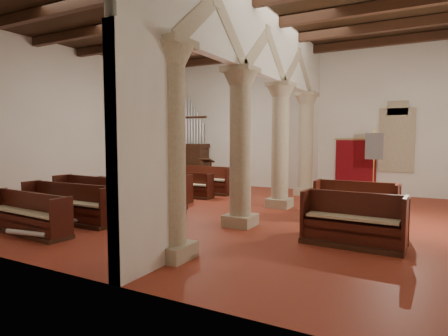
% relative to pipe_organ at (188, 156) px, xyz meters
% --- Properties ---
extents(floor, '(14.00, 14.00, 0.00)m').
position_rel_pipe_organ_xyz_m(floor, '(4.50, -5.50, -1.37)').
color(floor, maroon).
rests_on(floor, ground).
extents(ceiling, '(14.00, 14.00, 0.00)m').
position_rel_pipe_organ_xyz_m(ceiling, '(4.50, -5.50, 4.63)').
color(ceiling, black).
rests_on(ceiling, wall_back).
extents(wall_back, '(14.00, 0.02, 6.00)m').
position_rel_pipe_organ_xyz_m(wall_back, '(4.50, 0.50, 1.63)').
color(wall_back, white).
rests_on(wall_back, floor).
extents(wall_front, '(14.00, 0.02, 6.00)m').
position_rel_pipe_organ_xyz_m(wall_front, '(4.50, -11.50, 1.63)').
color(wall_front, white).
rests_on(wall_front, floor).
extents(wall_left, '(0.02, 12.00, 6.00)m').
position_rel_pipe_organ_xyz_m(wall_left, '(-2.50, -5.50, 1.63)').
color(wall_left, white).
rests_on(wall_left, floor).
extents(ceiling_beams, '(13.80, 11.80, 0.30)m').
position_rel_pipe_organ_xyz_m(ceiling_beams, '(4.50, -5.50, 4.45)').
color(ceiling_beams, '#3C1F13').
rests_on(ceiling_beams, wall_back).
extents(arcade, '(0.90, 11.90, 6.00)m').
position_rel_pipe_organ_xyz_m(arcade, '(6.30, -5.50, 2.19)').
color(arcade, '#B8AD89').
rests_on(arcade, floor).
extents(window_back, '(1.00, 0.03, 2.20)m').
position_rel_pipe_organ_xyz_m(window_back, '(9.50, 0.48, 0.83)').
color(window_back, '#398060').
rests_on(window_back, wall_back).
extents(pipe_organ, '(2.10, 0.85, 4.40)m').
position_rel_pipe_organ_xyz_m(pipe_organ, '(0.00, 0.00, 0.00)').
color(pipe_organ, '#3C1F13').
rests_on(pipe_organ, floor).
extents(lectern, '(0.58, 0.59, 1.40)m').
position_rel_pipe_organ_xyz_m(lectern, '(1.86, -1.17, -0.79)').
color(lectern, '#3B1D13').
rests_on(lectern, floor).
extents(dossal_curtain, '(1.80, 0.07, 2.17)m').
position_rel_pipe_organ_xyz_m(dossal_curtain, '(8.00, 0.42, -0.21)').
color(dossal_curtain, maroon).
rests_on(dossal_curtain, floor).
extents(processional_banner, '(0.61, 0.78, 2.66)m').
position_rel_pipe_organ_xyz_m(processional_banner, '(8.89, -1.33, -0.54)').
color(processional_banner, '#3C1F13').
rests_on(processional_banner, floor).
extents(hymnal_box_a, '(0.36, 0.29, 0.35)m').
position_rel_pipe_organ_xyz_m(hymnal_box_a, '(2.79, -10.06, -1.09)').
color(hymnal_box_a, navy).
rests_on(hymnal_box_a, floor).
extents(hymnal_box_b, '(0.42, 0.38, 0.35)m').
position_rel_pipe_organ_xyz_m(hymnal_box_b, '(4.14, -7.64, -1.10)').
color(hymnal_box_b, navy).
rests_on(hymnal_box_b, floor).
extents(hymnal_box_c, '(0.34, 0.32, 0.28)m').
position_rel_pipe_organ_xyz_m(hymnal_box_c, '(4.41, -6.98, -1.13)').
color(hymnal_box_c, navy).
rests_on(hymnal_box_c, floor).
extents(tube_heater_a, '(1.12, 0.29, 0.11)m').
position_rel_pipe_organ_xyz_m(tube_heater_a, '(2.64, -10.50, -1.21)').
color(tube_heater_a, silver).
rests_on(tube_heater_a, floor).
extents(tube_heater_b, '(0.92, 0.45, 0.10)m').
position_rel_pipe_organ_xyz_m(tube_heater_b, '(2.58, -9.05, -1.21)').
color(tube_heater_b, silver).
rests_on(tube_heater_b, floor).
extents(nave_pew_0, '(2.86, 0.84, 0.97)m').
position_rel_pipe_organ_xyz_m(nave_pew_0, '(2.08, -10.10, -1.05)').
color(nave_pew_0, '#3C1F13').
rests_on(nave_pew_0, floor).
extents(nave_pew_1, '(3.10, 0.71, 1.05)m').
position_rel_pipe_organ_xyz_m(nave_pew_1, '(1.96, -8.82, -1.03)').
color(nave_pew_1, '#3C1F13').
rests_on(nave_pew_1, floor).
extents(nave_pew_2, '(3.39, 0.91, 1.15)m').
position_rel_pipe_organ_xyz_m(nave_pew_2, '(2.20, -7.93, -0.99)').
color(nave_pew_2, '#3C1F13').
rests_on(nave_pew_2, floor).
extents(nave_pew_3, '(2.56, 0.70, 0.98)m').
position_rel_pipe_organ_xyz_m(nave_pew_3, '(1.88, -6.62, -1.05)').
color(nave_pew_3, '#3C1F13').
rests_on(nave_pew_3, floor).
extents(nave_pew_4, '(2.73, 0.76, 0.98)m').
position_rel_pipe_organ_xyz_m(nave_pew_4, '(2.45, -5.97, -1.05)').
color(nave_pew_4, '#3C1F13').
rests_on(nave_pew_4, floor).
extents(nave_pew_5, '(2.78, 0.84, 1.01)m').
position_rel_pipe_organ_xyz_m(nave_pew_5, '(1.92, -4.96, -1.04)').
color(nave_pew_5, '#3C1F13').
rests_on(nave_pew_5, floor).
extents(nave_pew_6, '(2.91, 0.77, 0.95)m').
position_rel_pipe_organ_xyz_m(nave_pew_6, '(2.04, -3.74, -1.06)').
color(nave_pew_6, '#3C1F13').
rests_on(nave_pew_6, floor).
extents(nave_pew_7, '(3.41, 0.83, 1.12)m').
position_rel_pipe_organ_xyz_m(nave_pew_7, '(2.02, -2.49, -1.00)').
color(nave_pew_7, '#3C1F13').
rests_on(nave_pew_7, floor).
extents(aisle_pew_0, '(2.12, 0.85, 1.13)m').
position_rel_pipe_organ_xyz_m(aisle_pew_0, '(9.18, -7.51, -0.99)').
color(aisle_pew_0, '#3C1F13').
rests_on(aisle_pew_0, floor).
extents(aisle_pew_1, '(1.85, 0.72, 1.01)m').
position_rel_pipe_organ_xyz_m(aisle_pew_1, '(9.33, -6.70, -1.03)').
color(aisle_pew_1, '#3C1F13').
rests_on(aisle_pew_1, floor).
extents(aisle_pew_2, '(2.08, 0.78, 1.14)m').
position_rel_pipe_organ_xyz_m(aisle_pew_2, '(8.91, -5.42, -0.99)').
color(aisle_pew_2, '#3C1F13').
rests_on(aisle_pew_2, floor).
extents(aisle_pew_3, '(1.89, 0.74, 1.05)m').
position_rel_pipe_organ_xyz_m(aisle_pew_3, '(9.03, -4.77, -1.02)').
color(aisle_pew_3, '#3C1F13').
rests_on(aisle_pew_3, floor).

